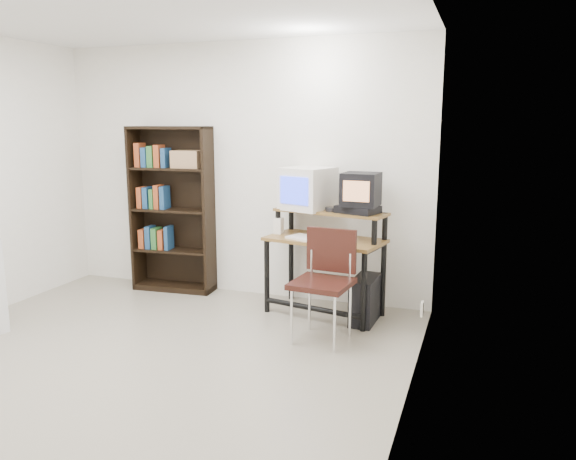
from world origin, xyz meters
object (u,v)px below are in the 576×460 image
(crt_tv, at_px, (361,189))
(pc_tower, at_px, (365,300))
(crt_monitor, at_px, (308,189))
(computer_desk, at_px, (326,244))
(bookshelf, at_px, (173,207))
(school_chair, at_px, (325,272))

(crt_tv, xyz_separation_m, pc_tower, (0.10, -0.14, -0.99))
(crt_monitor, distance_m, pc_tower, 1.19)
(computer_desk, height_order, pc_tower, computer_desk)
(crt_tv, bearing_deg, crt_monitor, 169.46)
(computer_desk, height_order, crt_tv, crt_tv)
(crt_tv, bearing_deg, bookshelf, 177.34)
(computer_desk, relative_size, bookshelf, 0.66)
(crt_tv, bearing_deg, computer_desk, -171.23)
(computer_desk, bearing_deg, school_chair, -63.14)
(crt_tv, relative_size, pc_tower, 0.75)
(computer_desk, bearing_deg, crt_tv, 17.16)
(computer_desk, xyz_separation_m, pc_tower, (0.41, -0.11, -0.46))
(crt_monitor, distance_m, crt_tv, 0.56)
(computer_desk, xyz_separation_m, crt_monitor, (-0.23, 0.16, 0.50))
(computer_desk, relative_size, pc_tower, 2.58)
(crt_tv, xyz_separation_m, school_chair, (-0.15, -0.63, -0.63))
(crt_tv, distance_m, bookshelf, 2.11)
(crt_tv, height_order, pc_tower, crt_tv)
(crt_monitor, height_order, pc_tower, crt_monitor)
(computer_desk, height_order, bookshelf, bookshelf)
(computer_desk, height_order, school_chair, computer_desk)
(pc_tower, bearing_deg, bookshelf, 173.86)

